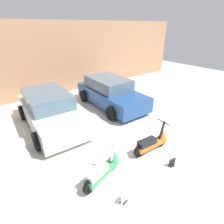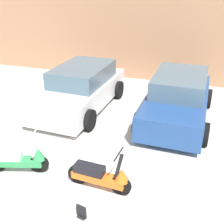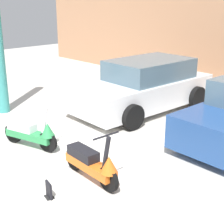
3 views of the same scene
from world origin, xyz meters
name	(u,v)px [view 2 (image 2 of 3)]	position (x,y,z in m)	size (l,w,h in m)	color
ground_plane	(36,215)	(0.00, 0.00, 0.00)	(28.00, 28.00, 0.00)	silver
wall_back	(140,32)	(0.00, 7.92, 1.92)	(19.60, 0.12, 3.84)	tan
scooter_front_left	(20,159)	(-0.97, 1.01, 0.33)	(1.31, 0.63, 0.94)	black
scooter_front_right	(101,175)	(0.88, 1.02, 0.34)	(1.36, 0.49, 0.94)	black
car_rear_left	(81,89)	(-1.08, 4.53, 0.64)	(2.04, 4.02, 1.34)	white
car_rear_center	(178,98)	(1.94, 4.69, 0.64)	(1.97, 3.97, 1.34)	navy
placard_near_right_scooter	(81,212)	(0.80, 0.22, 0.11)	(0.20, 0.15, 0.26)	black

